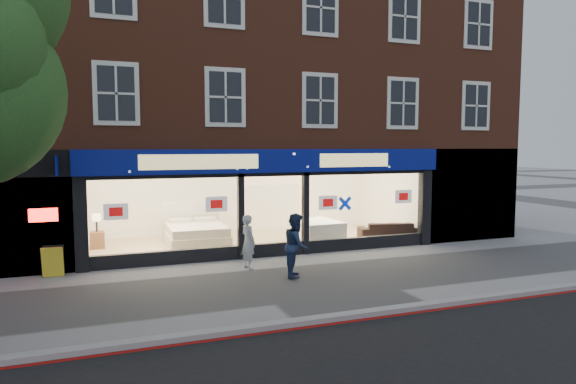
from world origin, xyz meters
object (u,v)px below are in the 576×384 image
display_bed (196,233)px  a_board (53,261)px  sofa (388,230)px  pedestrian_grey (248,242)px  mattress_stack (316,231)px  pedestrian_blue (296,245)px

display_bed → a_board: display_bed is taller
display_bed → a_board: bearing=-147.5°
sofa → display_bed: bearing=2.7°
sofa → a_board: 10.86m
sofa → pedestrian_grey: pedestrian_grey is taller
mattress_stack → sofa: 2.62m
mattress_stack → pedestrian_grey: pedestrian_grey is taller
sofa → pedestrian_blue: pedestrian_blue is taller
display_bed → sofa: (6.60, -1.38, -0.07)m
a_board → pedestrian_grey: bearing=-6.6°
mattress_stack → pedestrian_blue: 4.59m
mattress_stack → pedestrian_grey: size_ratio=1.24×
display_bed → pedestrian_grey: pedestrian_grey is taller
mattress_stack → pedestrian_blue: bearing=-120.3°
mattress_stack → pedestrian_blue: size_ratio=1.13×
sofa → a_board: bearing=20.9°
display_bed → sofa: display_bed is taller
mattress_stack → pedestrian_grey: bearing=-140.3°
a_board → pedestrian_blue: (5.93, -2.20, 0.42)m
mattress_stack → pedestrian_blue: pedestrian_blue is taller
display_bed → pedestrian_grey: 3.62m
a_board → pedestrian_blue: bearing=-16.2°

